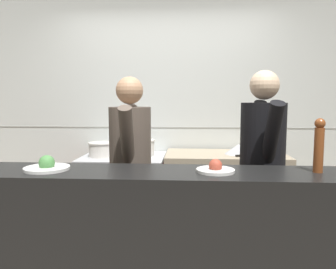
# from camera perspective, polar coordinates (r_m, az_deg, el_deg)

# --- Properties ---
(wall_back_tiled) EXTENTS (8.00, 0.06, 2.60)m
(wall_back_tiled) POSITION_cam_1_polar(r_m,az_deg,el_deg) (3.78, -0.12, 3.52)
(wall_back_tiled) COLOR silver
(wall_back_tiled) RESTS_ON ground_plane
(oven_range) EXTENTS (0.86, 0.71, 0.88)m
(oven_range) POSITION_cam_1_polar(r_m,az_deg,el_deg) (3.59, -7.65, -10.62)
(oven_range) COLOR maroon
(oven_range) RESTS_ON ground_plane
(prep_counter) EXTENTS (1.23, 0.65, 0.92)m
(prep_counter) POSITION_cam_1_polar(r_m,az_deg,el_deg) (3.54, 9.84, -10.66)
(prep_counter) COLOR gray
(prep_counter) RESTS_ON ground_plane
(pass_counter) EXTENTS (2.95, 0.45, 1.03)m
(pass_counter) POSITION_cam_1_polar(r_m,az_deg,el_deg) (2.17, 1.95, -19.99)
(pass_counter) COLOR black
(pass_counter) RESTS_ON ground_plane
(stock_pot) EXTENTS (0.28, 0.28, 0.15)m
(stock_pot) POSITION_cam_1_polar(r_m,az_deg,el_deg) (3.48, -11.49, -2.48)
(stock_pot) COLOR beige
(stock_pot) RESTS_ON oven_range
(sauce_pot) EXTENTS (0.27, 0.27, 0.17)m
(sauce_pot) POSITION_cam_1_polar(r_m,az_deg,el_deg) (3.47, -4.45, -2.22)
(sauce_pot) COLOR beige
(sauce_pot) RESTS_ON oven_range
(mixing_bowl_steel) EXTENTS (0.28, 0.28, 0.10)m
(mixing_bowl_steel) POSITION_cam_1_polar(r_m,az_deg,el_deg) (3.42, 12.16, -2.50)
(mixing_bowl_steel) COLOR #B7BABF
(mixing_bowl_steel) RESTS_ON prep_counter
(chefs_knife) EXTENTS (0.35, 0.12, 0.02)m
(chefs_knife) POSITION_cam_1_polar(r_m,az_deg,el_deg) (3.32, 13.99, -3.60)
(chefs_knife) COLOR #B7BABF
(chefs_knife) RESTS_ON prep_counter
(plated_dish_main) EXTENTS (0.28, 0.28, 0.10)m
(plated_dish_main) POSITION_cam_1_polar(r_m,az_deg,el_deg) (2.18, -20.34, -5.19)
(plated_dish_main) COLOR white
(plated_dish_main) RESTS_ON pass_counter
(plated_dish_appetiser) EXTENTS (0.23, 0.23, 0.08)m
(plated_dish_appetiser) POSITION_cam_1_polar(r_m,az_deg,el_deg) (2.00, 8.26, -5.92)
(plated_dish_appetiser) COLOR white
(plated_dish_appetiser) RESTS_ON pass_counter
(pepper_mill) EXTENTS (0.06, 0.06, 0.33)m
(pepper_mill) POSITION_cam_1_polar(r_m,az_deg,el_deg) (2.14, 24.81, -1.57)
(pepper_mill) COLOR brown
(pepper_mill) RESTS_ON pass_counter
(chef_head_cook) EXTENTS (0.36, 0.72, 1.65)m
(chef_head_cook) POSITION_cam_1_polar(r_m,az_deg,el_deg) (2.69, -6.55, -5.76)
(chef_head_cook) COLOR black
(chef_head_cook) RESTS_ON ground_plane
(chef_sous) EXTENTS (0.37, 0.74, 1.69)m
(chef_sous) POSITION_cam_1_polar(r_m,az_deg,el_deg) (2.67, 16.04, -5.56)
(chef_sous) COLOR black
(chef_sous) RESTS_ON ground_plane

